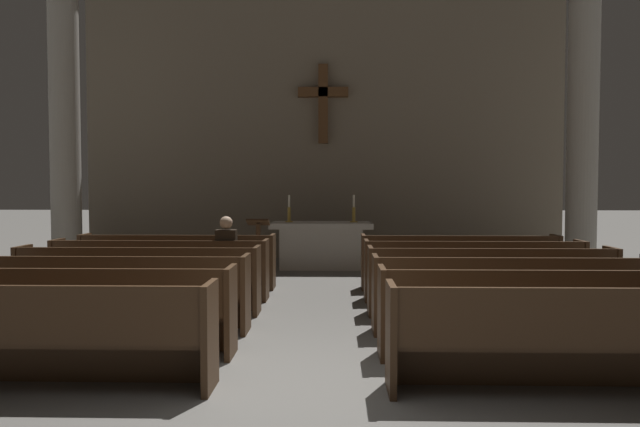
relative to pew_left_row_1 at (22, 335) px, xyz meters
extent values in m
plane|color=#66635E|center=(2.45, 0.04, -0.48)|extent=(80.00, 80.00, 0.00)
cube|color=#422B19|center=(0.00, 0.04, -0.05)|extent=(3.25, 0.40, 0.05)
cube|color=#422B19|center=(0.00, -0.19, 0.22)|extent=(3.25, 0.05, 0.50)
cube|color=#422B19|center=(0.00, 0.22, -0.28)|extent=(3.25, 0.04, 0.40)
cube|color=#422B19|center=(1.66, 0.02, 0.00)|extent=(0.06, 0.50, 0.95)
cube|color=#422B19|center=(0.00, 1.09, -0.05)|extent=(3.25, 0.40, 0.05)
cube|color=#422B19|center=(0.00, 0.86, 0.22)|extent=(3.25, 0.05, 0.50)
cube|color=#422B19|center=(0.00, 1.27, -0.28)|extent=(3.25, 0.04, 0.40)
cube|color=#422B19|center=(1.66, 1.07, 0.00)|extent=(0.06, 0.50, 0.95)
cube|color=#422B19|center=(0.00, 2.14, -0.05)|extent=(3.25, 0.40, 0.05)
cube|color=#422B19|center=(0.00, 1.91, 0.22)|extent=(3.25, 0.05, 0.50)
cube|color=#422B19|center=(0.00, 2.32, -0.28)|extent=(3.25, 0.04, 0.40)
cube|color=#422B19|center=(1.66, 2.12, 0.00)|extent=(0.06, 0.50, 0.95)
cube|color=#422B19|center=(0.00, 3.19, -0.05)|extent=(3.25, 0.40, 0.05)
cube|color=#422B19|center=(0.00, 2.97, 0.22)|extent=(3.25, 0.05, 0.50)
cube|color=#422B19|center=(0.00, 3.37, -0.28)|extent=(3.25, 0.04, 0.40)
cube|color=#422B19|center=(1.66, 3.17, 0.00)|extent=(0.06, 0.50, 0.95)
cube|color=#422B19|center=(-1.66, 3.17, 0.00)|extent=(0.06, 0.50, 0.95)
cube|color=#422B19|center=(0.00, 4.24, -0.05)|extent=(3.25, 0.40, 0.05)
cube|color=#422B19|center=(0.00, 4.02, 0.22)|extent=(3.25, 0.05, 0.50)
cube|color=#422B19|center=(0.00, 4.42, -0.28)|extent=(3.25, 0.04, 0.40)
cube|color=#422B19|center=(1.66, 4.22, 0.00)|extent=(0.06, 0.50, 0.95)
cube|color=#422B19|center=(-1.66, 4.22, 0.00)|extent=(0.06, 0.50, 0.95)
cube|color=#422B19|center=(0.00, 5.29, -0.05)|extent=(3.25, 0.40, 0.05)
cube|color=#422B19|center=(0.00, 5.07, 0.22)|extent=(3.25, 0.05, 0.50)
cube|color=#422B19|center=(0.00, 5.47, -0.28)|extent=(3.25, 0.04, 0.40)
cube|color=#422B19|center=(1.66, 5.27, 0.00)|extent=(0.06, 0.50, 0.95)
cube|color=#422B19|center=(-1.66, 5.27, 0.00)|extent=(0.06, 0.50, 0.95)
cube|color=#422B19|center=(4.89, 0.04, -0.05)|extent=(3.25, 0.40, 0.05)
cube|color=#422B19|center=(4.89, -0.19, 0.22)|extent=(3.25, 0.05, 0.50)
cube|color=#422B19|center=(4.89, 0.22, -0.28)|extent=(3.25, 0.04, 0.40)
cube|color=#422B19|center=(3.24, 0.02, 0.00)|extent=(0.06, 0.50, 0.95)
cube|color=#422B19|center=(4.89, 1.09, -0.05)|extent=(3.25, 0.40, 0.05)
cube|color=#422B19|center=(4.89, 0.86, 0.22)|extent=(3.25, 0.05, 0.50)
cube|color=#422B19|center=(4.89, 1.27, -0.28)|extent=(3.25, 0.04, 0.40)
cube|color=#422B19|center=(3.24, 1.07, 0.00)|extent=(0.06, 0.50, 0.95)
cube|color=#422B19|center=(4.89, 2.14, -0.05)|extent=(3.25, 0.40, 0.05)
cube|color=#422B19|center=(4.89, 1.91, 0.22)|extent=(3.25, 0.05, 0.50)
cube|color=#422B19|center=(4.89, 2.32, -0.28)|extent=(3.25, 0.04, 0.40)
cube|color=#422B19|center=(3.24, 2.12, 0.00)|extent=(0.06, 0.50, 0.95)
cube|color=#422B19|center=(4.89, 3.19, -0.05)|extent=(3.25, 0.40, 0.05)
cube|color=#422B19|center=(4.89, 2.97, 0.22)|extent=(3.25, 0.05, 0.50)
cube|color=#422B19|center=(4.89, 3.37, -0.28)|extent=(3.25, 0.04, 0.40)
cube|color=#422B19|center=(3.24, 3.17, 0.00)|extent=(0.06, 0.50, 0.95)
cube|color=#422B19|center=(6.55, 3.17, 0.00)|extent=(0.06, 0.50, 0.95)
cube|color=#422B19|center=(4.89, 4.24, -0.05)|extent=(3.25, 0.40, 0.05)
cube|color=#422B19|center=(4.89, 4.02, 0.22)|extent=(3.25, 0.05, 0.50)
cube|color=#422B19|center=(4.89, 4.42, -0.28)|extent=(3.25, 0.04, 0.40)
cube|color=#422B19|center=(3.24, 4.22, 0.00)|extent=(0.06, 0.50, 0.95)
cube|color=#422B19|center=(6.55, 4.22, 0.00)|extent=(0.06, 0.50, 0.95)
cube|color=#422B19|center=(4.89, 5.29, -0.05)|extent=(3.25, 0.40, 0.05)
cube|color=#422B19|center=(4.89, 5.07, 0.22)|extent=(3.25, 0.05, 0.50)
cube|color=#422B19|center=(4.89, 5.47, -0.28)|extent=(3.25, 0.04, 0.40)
cube|color=#422B19|center=(3.24, 5.27, 0.00)|extent=(0.06, 0.50, 0.95)
cube|color=#422B19|center=(6.55, 5.27, 0.00)|extent=(0.06, 0.50, 0.95)
cube|color=#ADA89E|center=(-2.95, 7.44, -0.38)|extent=(0.86, 0.86, 0.20)
cylinder|color=#ADA89E|center=(-2.95, 7.44, 2.60)|extent=(0.61, 0.61, 6.16)
cube|color=#ADA89E|center=(7.84, 7.44, -0.38)|extent=(0.86, 0.86, 0.20)
cylinder|color=#ADA89E|center=(7.84, 7.44, 2.60)|extent=(0.61, 0.61, 6.16)
cube|color=#BCB7AD|center=(2.45, 7.85, -0.04)|extent=(1.76, 0.72, 0.88)
cube|color=#BCB7AD|center=(2.45, 7.85, 0.46)|extent=(2.20, 0.90, 0.12)
cube|color=silver|center=(2.45, 7.85, 0.53)|extent=(2.09, 0.86, 0.01)
cylinder|color=#B79338|center=(1.75, 7.85, 0.54)|extent=(0.16, 0.16, 0.02)
cylinder|color=#B79338|center=(1.75, 7.85, 0.69)|extent=(0.07, 0.07, 0.32)
cylinder|color=silver|center=(1.75, 7.85, 0.99)|extent=(0.04, 0.04, 0.26)
cylinder|color=#B79338|center=(3.15, 7.85, 0.54)|extent=(0.16, 0.16, 0.02)
cylinder|color=#B79338|center=(3.15, 7.85, 0.69)|extent=(0.07, 0.07, 0.32)
cylinder|color=silver|center=(3.15, 7.85, 0.99)|extent=(0.04, 0.04, 0.26)
cube|color=gray|center=(2.45, 9.91, 2.97)|extent=(11.77, 0.25, 6.90)
cube|color=brown|center=(2.45, 9.67, 3.32)|extent=(0.23, 0.23, 1.91)
cube|color=brown|center=(2.45, 9.67, 3.60)|extent=(1.22, 0.23, 0.23)
cylinder|color=#422B19|center=(1.23, 6.65, -0.46)|extent=(0.36, 0.36, 0.04)
cylinder|color=#422B19|center=(1.23, 6.65, 0.05)|extent=(0.10, 0.10, 1.05)
cube|color=#422B19|center=(1.23, 6.65, 0.60)|extent=(0.44, 0.31, 0.15)
cube|color=#26262B|center=(1.05, 4.42, -0.25)|extent=(0.24, 0.14, 0.45)
cube|color=#26262B|center=(1.05, 4.29, 0.03)|extent=(0.28, 0.36, 0.12)
cube|color=#2D2319|center=(1.05, 4.16, 0.36)|extent=(0.32, 0.20, 0.54)
sphere|color=beige|center=(1.05, 4.16, 0.74)|extent=(0.20, 0.20, 0.20)
camera|label=1|loc=(2.75, -5.17, 1.31)|focal=33.90mm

